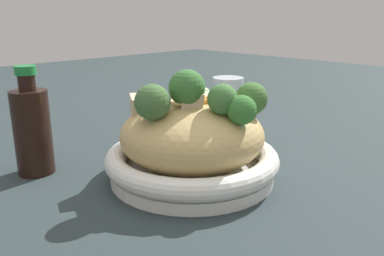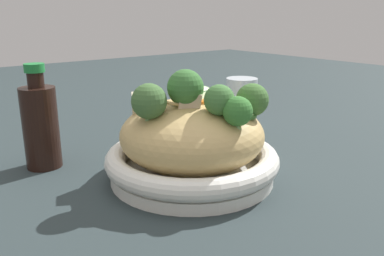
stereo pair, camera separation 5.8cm
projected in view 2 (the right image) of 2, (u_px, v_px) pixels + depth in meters
name	position (u px, v px, depth m)	size (l,w,h in m)	color
ground_plane	(192.00, 177.00, 0.60)	(3.00, 3.00, 0.00)	#293436
serving_bowl	(192.00, 163.00, 0.59)	(0.26, 0.26, 0.05)	white
noodle_heap	(192.00, 134.00, 0.58)	(0.21, 0.21, 0.11)	tan
broccoli_florets	(204.00, 99.00, 0.53)	(0.20, 0.14, 0.08)	#9EC179
carrot_coins	(167.00, 103.00, 0.57)	(0.08, 0.10, 0.03)	orange
zucchini_slices	(219.00, 102.00, 0.58)	(0.08, 0.12, 0.04)	beige
chicken_chunks	(161.00, 103.00, 0.57)	(0.08, 0.11, 0.04)	beige
soy_sauce_bottle	(41.00, 125.00, 0.62)	(0.06, 0.06, 0.17)	black
drinking_glass	(241.00, 104.00, 0.84)	(0.07, 0.07, 0.11)	silver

